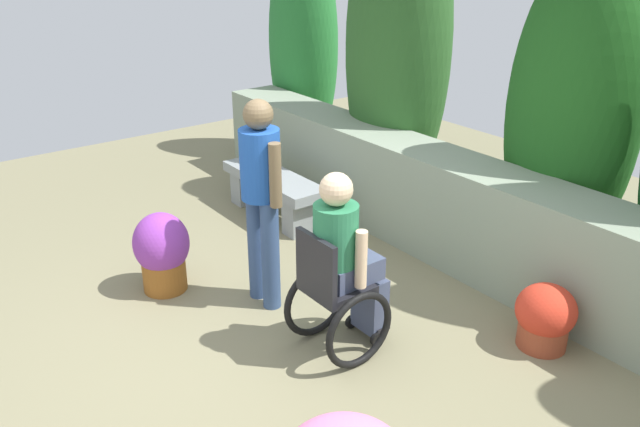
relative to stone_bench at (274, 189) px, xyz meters
name	(u,v)px	position (x,y,z in m)	size (l,w,h in m)	color
ground_plane	(262,356)	(1.96, -1.39, -0.30)	(10.92, 10.92, 0.00)	#7D7757
stone_retaining_wall	(477,219)	(1.96, 0.79, 0.16)	(7.21, 0.57, 0.92)	gray
hedge_backdrop	(529,86)	(1.90, 1.37, 1.21)	(7.64, 1.00, 3.26)	#267431
stone_bench	(274,189)	(0.00, 0.00, 0.00)	(1.34, 0.41, 0.45)	gray
person_in_wheelchair	(342,270)	(2.19, -0.89, 0.33)	(0.53, 0.66, 1.33)	black
person_standing_companion	(261,191)	(1.34, -0.97, 0.65)	(0.49, 0.30, 1.64)	#344C78
flower_pot_purple_near	(162,251)	(0.69, -1.53, 0.05)	(0.45, 0.45, 0.67)	#975720
flower_pot_red_accent	(545,316)	(3.04, 0.27, -0.06)	(0.42, 0.42, 0.48)	#9A3F26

